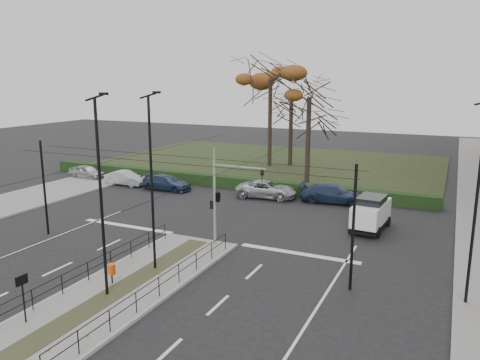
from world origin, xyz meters
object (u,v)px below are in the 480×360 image
object	(u,v)px
white_van	(371,212)
rust_tree	(271,80)
streetlamp_median_far	(152,182)
parked_car_third	(167,183)
parked_car_fifth	(333,194)
parked_car_first	(87,172)
parked_car_second	(125,178)
litter_bin	(112,269)
info_panel	(22,285)
streetlamp_median_near	(101,196)
parked_car_fourth	(267,189)
traffic_light	(219,195)
bare_tree_center	(291,99)
bare_tree_near	(309,104)
streetlamp_sidewalk	(477,202)

from	to	relation	value
white_van	rust_tree	world-z (taller)	rust_tree
streetlamp_median_far	parked_car_third	bearing A→B (deg)	121.77
rust_tree	parked_car_fifth	bearing A→B (deg)	-50.68
parked_car_first	parked_car_second	world-z (taller)	parked_car_first
litter_bin	white_van	size ratio (longest dim) A/B	0.22
litter_bin	parked_car_fifth	xyz separation A→B (m)	(5.79, 19.61, -0.07)
litter_bin	parked_car_third	distance (m)	19.74
info_panel	streetlamp_median_near	world-z (taller)	streetlamp_median_near
parked_car_first	parked_car_fifth	xyz separation A→B (m)	(24.38, 1.09, 0.08)
streetlamp_median_far	parked_car_second	distance (m)	21.27
parked_car_fourth	parked_car_second	bearing A→B (deg)	89.01
traffic_light	bare_tree_center	xyz separation A→B (m)	(-4.83, 26.80, 4.41)
parked_car_first	bare_tree_near	world-z (taller)	bare_tree_near
rust_tree	parked_car_fourth	bearing A→B (deg)	-69.52
parked_car_second	parked_car_fifth	world-z (taller)	parked_car_fifth
bare_tree_center	traffic_light	bearing A→B (deg)	-79.79
traffic_light	parked_car_third	size ratio (longest dim) A/B	1.14
streetlamp_median_near	parked_car_third	xyz separation A→B (m)	(-9.30, 18.79, -4.06)
traffic_light	rust_tree	distance (m)	27.08
streetlamp_median_far	bare_tree_near	distance (m)	23.13
litter_bin	white_van	xyz separation A→B (m)	(9.70, 13.89, 0.37)
streetlamp_median_near	streetlamp_median_far	world-z (taller)	streetlamp_median_near
info_panel	parked_car_third	xyz separation A→B (m)	(-7.99, 22.11, -1.06)
parked_car_fourth	bare_tree_center	size ratio (longest dim) A/B	0.47
info_panel	parked_car_fifth	size ratio (longest dim) A/B	0.39
streetlamp_sidewalk	parked_car_fifth	world-z (taller)	streetlamp_sidewalk
traffic_light	parked_car_fifth	size ratio (longest dim) A/B	1.00
litter_bin	bare_tree_center	distance (m)	34.43
streetlamp_sidewalk	parked_car_fifth	xyz separation A→B (m)	(-9.54, 14.68, -3.90)
litter_bin	parked_car_second	world-z (taller)	parked_car_second
litter_bin	parked_car_first	world-z (taller)	parked_car_first
info_panel	bare_tree_center	bearing A→B (deg)	92.86
streetlamp_median_near	streetlamp_median_far	distance (m)	3.42
parked_car_third	parked_car_fourth	world-z (taller)	parked_car_fourth
streetlamp_median_far	rust_tree	xyz separation A→B (m)	(-5.42, 29.92, 4.91)
parked_car_first	bare_tree_center	bearing A→B (deg)	-44.59
info_panel	bare_tree_center	world-z (taller)	bare_tree_center
parked_car_first	streetlamp_sidewalk	bearing A→B (deg)	-109.87
parked_car_fourth	bare_tree_center	xyz separation A→B (m)	(-3.01, 14.74, 6.85)
parked_car_third	bare_tree_center	xyz separation A→B (m)	(6.08, 15.94, 6.89)
parked_car_fourth	rust_tree	bearing A→B (deg)	14.60
streetlamp_median_far	parked_car_first	size ratio (longest dim) A/B	2.29
rust_tree	bare_tree_near	distance (m)	9.77
litter_bin	white_van	bearing A→B (deg)	55.06
parked_car_second	bare_tree_center	distance (m)	20.35
parked_car_second	parked_car_third	world-z (taller)	parked_car_second
bare_tree_near	parked_car_fifth	world-z (taller)	bare_tree_near
bare_tree_center	parked_car_fifth	xyz separation A→B (m)	(8.39, -14.05, -6.80)
streetlamp_sidewalk	parked_car_third	world-z (taller)	streetlamp_sidewalk
streetlamp_median_near	parked_car_second	bearing A→B (deg)	126.40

